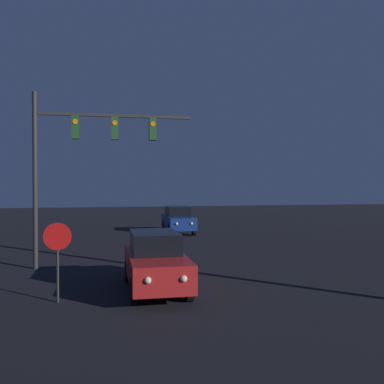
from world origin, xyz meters
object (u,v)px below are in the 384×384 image
(car_far, at_px, (178,219))
(traffic_signal_mast, at_px, (82,148))
(car_near, at_px, (155,261))
(stop_sign, at_px, (57,247))

(car_far, height_order, traffic_signal_mast, traffic_signal_mast)
(car_near, relative_size, traffic_signal_mast, 0.68)
(car_near, bearing_deg, traffic_signal_mast, -60.26)
(traffic_signal_mast, relative_size, stop_sign, 3.08)
(stop_sign, bearing_deg, traffic_signal_mast, 85.21)
(stop_sign, bearing_deg, car_far, 68.71)
(traffic_signal_mast, distance_m, stop_sign, 5.94)
(car_near, relative_size, stop_sign, 2.10)
(car_near, xyz_separation_m, traffic_signal_mast, (-2.39, 4.20, 3.78))
(car_near, bearing_deg, car_far, -102.38)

